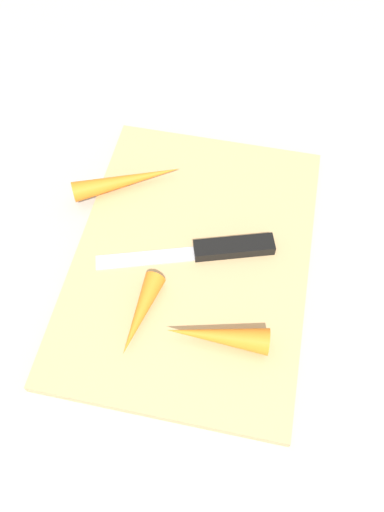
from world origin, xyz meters
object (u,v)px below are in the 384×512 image
Objects in this scene: knife at (222,249)px; carrot_longest at (128,180)px; carrot_medium at (217,336)px; carrot_shortest at (140,314)px; cutting_board at (192,259)px.

knife is 1.49× the size of carrot_longest.
knife is 0.11m from carrot_medium.
carrot_shortest is at bearing 36.97° from knife.
carrot_longest is 0.18m from carrot_shortest.
cutting_board is 0.13m from carrot_longest.
carrot_longest reaches higher than cutting_board.
carrot_longest is at bearing -46.27° from knife.
carrot_medium is at bearing 79.02° from knife.
cutting_board is at bearing -68.96° from carrot_medium.
carrot_longest is at bearing -153.61° from carrot_shortest.
carrot_shortest is at bearing -10.40° from carrot_medium.
knife is 2.15× the size of carrot_shortest.
knife is at bearing 111.65° from cutting_board.
carrot_longest is (-0.07, -0.13, 0.01)m from knife.
cutting_board is 3.95× the size of carrot_shortest.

